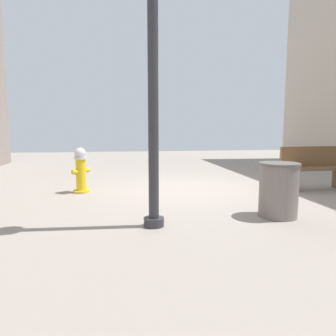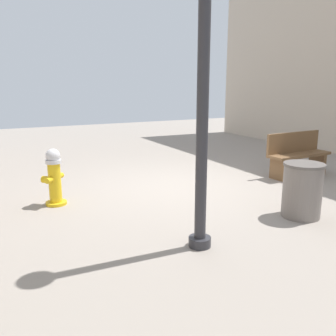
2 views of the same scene
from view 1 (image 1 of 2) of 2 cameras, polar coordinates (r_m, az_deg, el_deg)
name	(u,v)px [view 1 (image 1 of 2)]	position (r m, az deg, el deg)	size (l,w,h in m)	color
ground_plane	(186,189)	(6.87, 3.44, -3.89)	(23.40, 23.40, 0.00)	gray
fire_hydrant	(81,170)	(6.64, -16.05, -0.37)	(0.39, 0.39, 0.95)	gold
bench_near	(315,167)	(7.47, 25.77, 0.10)	(1.55, 0.50, 0.95)	brown
street_lamp	(153,36)	(4.25, -2.87, 23.45)	(0.36, 0.36, 4.07)	#2D2D33
trash_bin	(279,190)	(4.92, 20.00, -3.86)	(0.60, 0.60, 0.83)	slate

